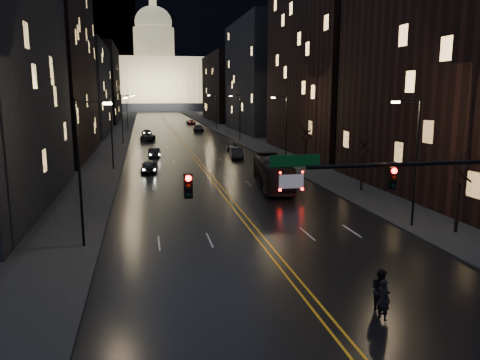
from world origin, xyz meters
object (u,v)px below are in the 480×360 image
bus (273,173)px  pedestrian_a (383,300)px  traffic_signal (440,187)px  oncoming_car_a (149,166)px  receding_car_a (237,153)px  pedestrian_b (381,290)px  oncoming_car_b (154,153)px

bus → pedestrian_a: 27.42m
traffic_signal → oncoming_car_a: 39.36m
oncoming_car_a → receding_car_a: size_ratio=0.92×
traffic_signal → bus: bearing=91.8°
bus → pedestrian_b: 26.68m
receding_car_a → oncoming_car_a: bearing=-136.5°
pedestrian_a → receding_car_a: bearing=-25.4°
receding_car_a → pedestrian_a: bearing=-87.8°
oncoming_car_a → receding_car_a: (12.46, 9.51, 0.04)m
bus → pedestrian_b: size_ratio=5.81×
bus → receding_car_a: (0.59, 21.26, -0.75)m
traffic_signal → bus: traffic_signal is taller
oncoming_car_a → oncoming_car_b: bearing=-91.0°
receding_car_a → pedestrian_b: pedestrian_b is taller
oncoming_car_b → pedestrian_a: 52.91m
oncoming_car_a → receding_car_a: bearing=-139.4°
pedestrian_b → bus: bearing=-6.8°
bus → oncoming_car_b: bearing=120.4°
traffic_signal → pedestrian_a: bearing=-151.0°
receding_car_a → pedestrian_a: 48.64m
traffic_signal → oncoming_car_b: size_ratio=3.95×
pedestrian_a → bus: bearing=-27.3°
bus → oncoming_car_b: size_ratio=2.54×
oncoming_car_a → bus: bearing=138.5°
oncoming_car_b → oncoming_car_a: bearing=91.0°
traffic_signal → oncoming_car_b: bearing=103.1°
oncoming_car_b → pedestrian_b: bearing=104.4°
oncoming_car_a → pedestrian_a: (9.06, -39.01, 0.12)m
traffic_signal → pedestrian_b: traffic_signal is taller
receding_car_a → pedestrian_b: 47.92m
bus → receding_car_a: bearing=95.3°
traffic_signal → receding_car_a: (-0.20, 46.53, -4.30)m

